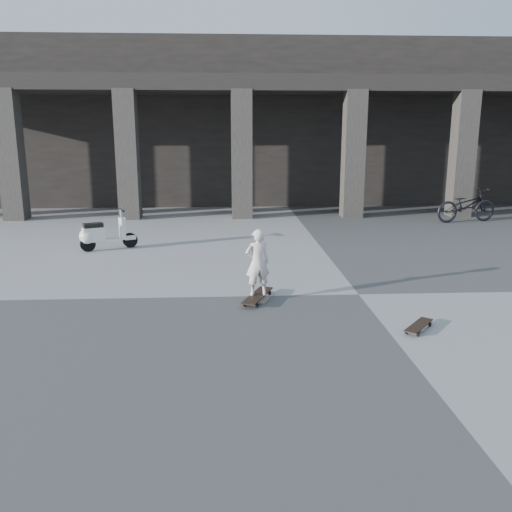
{
  "coord_description": "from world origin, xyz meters",
  "views": [
    {
      "loc": [
        -2.27,
        -8.89,
        2.8
      ],
      "look_at": [
        -1.78,
        0.25,
        0.65
      ],
      "focal_mm": 38.0,
      "sensor_mm": 36.0,
      "label": 1
    }
  ],
  "objects_px": {
    "scooter": "(99,235)",
    "longboard": "(258,296)",
    "child": "(258,262)",
    "bicycle": "(466,205)",
    "skateboard_spare": "(419,326)"
  },
  "relations": [
    {
      "from": "child",
      "to": "scooter",
      "type": "bearing_deg",
      "value": -60.25
    },
    {
      "from": "longboard",
      "to": "bicycle",
      "type": "distance_m",
      "value": 10.21
    },
    {
      "from": "scooter",
      "to": "bicycle",
      "type": "xyz_separation_m",
      "value": [
        10.38,
        3.5,
        0.14
      ]
    },
    {
      "from": "skateboard_spare",
      "to": "scooter",
      "type": "bearing_deg",
      "value": 85.26
    },
    {
      "from": "longboard",
      "to": "bicycle",
      "type": "bearing_deg",
      "value": -20.89
    },
    {
      "from": "child",
      "to": "longboard",
      "type": "bearing_deg",
      "value": 175.88
    },
    {
      "from": "scooter",
      "to": "longboard",
      "type": "bearing_deg",
      "value": -74.1
    },
    {
      "from": "scooter",
      "to": "bicycle",
      "type": "distance_m",
      "value": 10.96
    },
    {
      "from": "skateboard_spare",
      "to": "bicycle",
      "type": "bearing_deg",
      "value": 12.08
    },
    {
      "from": "skateboard_spare",
      "to": "child",
      "type": "distance_m",
      "value": 2.74
    },
    {
      "from": "skateboard_spare",
      "to": "bicycle",
      "type": "distance_m",
      "value": 10.17
    },
    {
      "from": "child",
      "to": "scooter",
      "type": "height_order",
      "value": "child"
    },
    {
      "from": "bicycle",
      "to": "longboard",
      "type": "bearing_deg",
      "value": 126.85
    },
    {
      "from": "skateboard_spare",
      "to": "bicycle",
      "type": "xyz_separation_m",
      "value": [
        4.64,
        9.04,
        0.45
      ]
    },
    {
      "from": "longboard",
      "to": "scooter",
      "type": "xyz_separation_m",
      "value": [
        -3.52,
        4.05,
        0.3
      ]
    }
  ]
}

